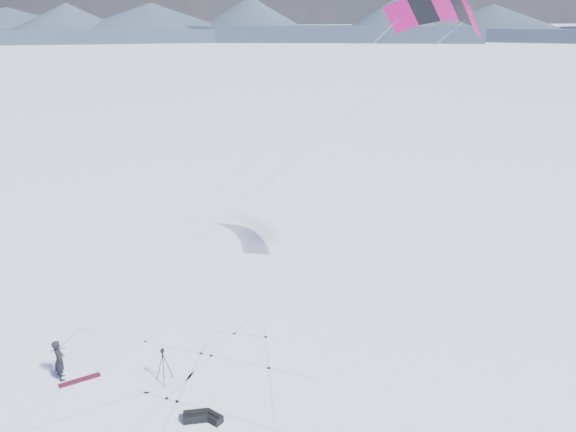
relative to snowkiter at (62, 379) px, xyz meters
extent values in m
plane|color=white|center=(2.12, -1.65, 0.00)|extent=(1800.00, 1800.00, 0.00)
cube|color=#1B2436|center=(190.21, 257.23, 2.65)|extent=(147.80, 124.57, 5.30)
cone|color=#1B2436|center=(190.21, 257.23, 5.30)|extent=(89.40, 89.40, 8.00)
cube|color=#1B2436|center=(101.00, 302.69, 2.65)|extent=(156.56, 89.15, 5.30)
cone|color=#1B2436|center=(101.00, 302.69, 5.30)|extent=(80.64, 80.64, 8.00)
cube|color=#1B2436|center=(2.12, 318.35, 2.65)|extent=(150.00, 45.00, 5.30)
cone|color=#1B2436|center=(2.12, 318.35, 5.30)|extent=(64.00, 64.00, 8.00)
cube|color=#B1BEE1|center=(0.52, -1.05, 0.00)|extent=(6.45, 7.79, 0.01)
cube|color=#B1BEE1|center=(2.22, 1.25, 0.00)|extent=(11.66, 3.07, 0.01)
cube|color=#B1BEE1|center=(5.62, -2.15, 0.00)|extent=(6.52, 4.83, 0.01)
cube|color=#B1BEE1|center=(7.32, 0.15, 0.00)|extent=(8.85, 4.87, 0.01)
imported|color=black|center=(0.00, 0.00, 0.00)|extent=(0.51, 0.66, 1.61)
cube|color=maroon|center=(0.65, -0.29, 0.02)|extent=(1.50, 0.71, 0.04)
cylinder|color=black|center=(3.88, -0.95, 0.58)|extent=(0.35, 0.18, 1.17)
cylinder|color=black|center=(3.58, -0.93, 0.58)|extent=(0.32, 0.23, 1.17)
cylinder|color=black|center=(3.71, -1.20, 0.58)|extent=(0.06, 0.37, 1.17)
cylinder|color=black|center=(3.72, -1.03, 1.00)|extent=(0.03, 0.03, 0.34)
cube|color=black|center=(3.72, -1.03, 1.22)|extent=(0.09, 0.09, 0.05)
cube|color=black|center=(3.72, -1.03, 1.31)|extent=(0.15, 0.13, 0.10)
cylinder|color=black|center=(3.72, -0.94, 1.31)|extent=(0.07, 0.10, 0.07)
cube|color=black|center=(4.68, -3.42, 0.15)|extent=(0.84, 0.44, 0.31)
cylinder|color=black|center=(4.68, -3.42, 0.33)|extent=(0.78, 0.13, 0.08)
cube|color=black|center=(5.22, -3.57, 0.13)|extent=(0.72, 0.77, 0.26)
cylinder|color=black|center=(5.22, -3.57, 0.28)|extent=(0.50, 0.57, 0.08)
cube|color=#C10B62|center=(16.02, 1.33, 12.71)|extent=(1.17, 1.30, 1.54)
cube|color=black|center=(16.18, 2.42, 12.99)|extent=(0.88, 1.36, 1.36)
cube|color=#C10B62|center=(16.06, 3.56, 13.09)|extent=(1.11, 1.36, 1.16)
cube|color=black|center=(15.68, 4.65, 12.99)|extent=(1.36, 1.28, 1.36)
cube|color=#C10B62|center=(15.08, 5.57, 12.71)|extent=(1.57, 1.09, 1.54)
cylinder|color=gray|center=(8.01, 0.67, 6.98)|extent=(16.03, 1.35, 11.47)
cylinder|color=gray|center=(7.54, 2.78, 6.98)|extent=(15.10, 5.59, 11.47)
cylinder|color=black|center=(0.00, 0.00, 1.26)|extent=(0.54, 0.15, 0.03)
camera|label=1|loc=(4.25, -19.03, 12.71)|focal=35.00mm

